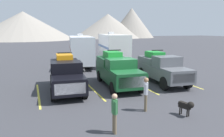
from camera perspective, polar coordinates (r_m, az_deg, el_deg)
name	(u,v)px	position (r m, az deg, el deg)	size (l,w,h in m)	color
ground_plane	(122,90)	(14.79, 2.65, -5.81)	(240.00, 240.00, 0.00)	#38383D
pickup_truck_a	(66,74)	(14.87, -12.12, -1.39)	(2.49, 5.72, 2.53)	black
pickup_truck_b	(117,70)	(15.79, 1.44, -0.36)	(2.56, 5.83, 2.60)	#144723
pickup_truck_c	(162,68)	(17.16, 13.13, 0.21)	(2.46, 5.61, 2.51)	#595B60
lot_stripe_a	(38,95)	(14.54, -19.00, -6.63)	(0.12, 5.50, 0.01)	gold
lot_stripe_b	(93,89)	(15.04, -5.10, -5.55)	(0.12, 5.50, 0.01)	gold
lot_stripe_c	(139,85)	(16.34, 7.19, -4.32)	(0.12, 5.50, 0.01)	gold
lot_stripe_d	(178,81)	(18.27, 17.25, -3.15)	(0.12, 5.50, 0.01)	gold
camper_trailer_a	(81,49)	(24.41, -8.28, 5.07)	(3.46, 8.58, 3.68)	silver
camper_trailer_b	(113,48)	(25.38, 0.25, 5.58)	(3.53, 8.74, 3.87)	white
person_a	(146,92)	(10.99, 9.02, -6.18)	(0.29, 0.36, 1.74)	#726047
person_b	(115,111)	(8.58, 0.68, -11.17)	(0.22, 0.36, 1.64)	#726047
dog	(187,106)	(10.92, 19.38, -9.31)	(0.42, 0.86, 0.78)	black
mountain_ridge	(34,24)	(105.65, -20.08, 11.13)	(137.16, 48.81, 16.98)	gray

